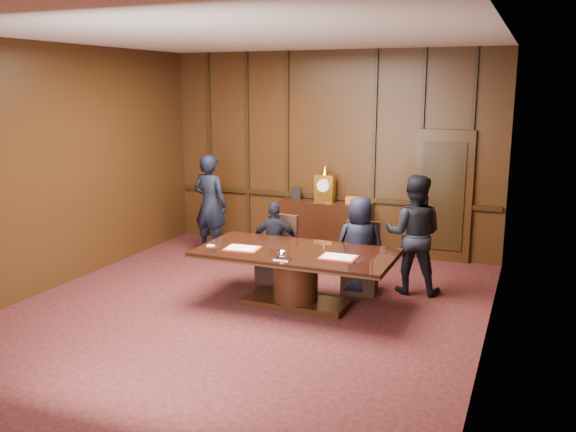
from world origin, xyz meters
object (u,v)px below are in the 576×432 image
Objects in this scene: witness_left at (210,204)px; signatory_left at (275,243)px; signatory_right at (360,245)px; conference_table at (296,269)px; witness_right at (414,234)px; sideboard at (324,225)px.

signatory_left is at bearing 152.88° from witness_left.
signatory_right is at bearing 165.39° from witness_left.
signatory_right reaches higher than signatory_left.
conference_table is 1.78m from witness_right.
conference_table is 1.49× the size of witness_left.
signatory_right is at bearing 162.33° from signatory_left.
witness_left reaches higher than sideboard.
sideboard is at bearing 101.16° from conference_table.
signatory_left is 2.03m from witness_right.
sideboard is at bearing -77.88° from signatory_right.
witness_right is at bearing 171.85° from signatory_left.
conference_table is 1.55× the size of witness_right.
witness_left reaches higher than conference_table.
witness_right reaches higher than sideboard.
witness_left reaches higher than signatory_right.
sideboard is at bearing -45.48° from witness_right.
signatory_left is at bearing 129.09° from conference_table.
conference_table is at bearing 35.28° from witness_right.
conference_table is 2.15× the size of signatory_left.
signatory_left is 0.70× the size of witness_left.
witness_right is at bearing 173.71° from witness_left.
witness_left is (-1.69, 1.05, 0.27)m from signatory_left.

